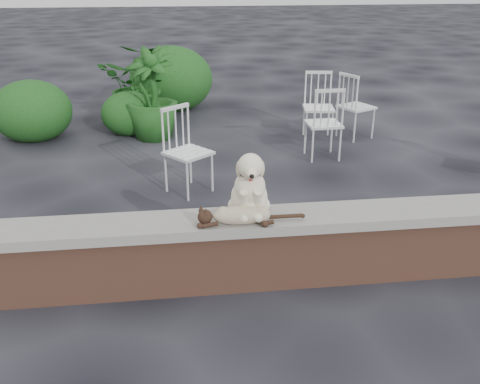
{
  "coord_description": "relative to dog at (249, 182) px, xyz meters",
  "views": [
    {
      "loc": [
        -1.4,
        -3.59,
        2.34
      ],
      "look_at": [
        -0.92,
        0.2,
        0.7
      ],
      "focal_mm": 39.9,
      "sensor_mm": 36.0,
      "label": 1
    }
  ],
  "objects": [
    {
      "name": "ground",
      "position": [
        0.87,
        -0.04,
        -0.85
      ],
      "size": [
        60.0,
        60.0,
        0.0
      ],
      "primitive_type": "plane",
      "color": "black",
      "rests_on": "ground"
    },
    {
      "name": "brick_wall",
      "position": [
        0.87,
        -0.04,
        -0.6
      ],
      "size": [
        6.0,
        0.3,
        0.5
      ],
      "primitive_type": "cube",
      "color": "brown",
      "rests_on": "ground"
    },
    {
      "name": "capstone",
      "position": [
        0.87,
        -0.04,
        -0.31
      ],
      "size": [
        6.2,
        0.4,
        0.08
      ],
      "primitive_type": "cube",
      "color": "slate",
      "rests_on": "brick_wall"
    },
    {
      "name": "dog",
      "position": [
        0.0,
        0.0,
        0.0
      ],
      "size": [
        0.38,
        0.49,
        0.53
      ],
      "primitive_type": null,
      "rotation": [
        0.0,
        0.0,
        -0.08
      ],
      "color": "beige",
      "rests_on": "capstone"
    },
    {
      "name": "cat",
      "position": [
        -0.08,
        -0.15,
        -0.19
      ],
      "size": [
        0.96,
        0.3,
        0.16
      ],
      "primitive_type": null,
      "rotation": [
        0.0,
        0.0,
        -0.08
      ],
      "color": "tan",
      "rests_on": "capstone"
    },
    {
      "name": "chair_b",
      "position": [
        1.51,
        3.59,
        -0.38
      ],
      "size": [
        0.64,
        0.64,
        0.94
      ],
      "primitive_type": null,
      "rotation": [
        0.0,
        0.0,
        -0.15
      ],
      "color": "white",
      "rests_on": "ground"
    },
    {
      "name": "chair_a",
      "position": [
        -0.4,
        1.87,
        -0.38
      ],
      "size": [
        0.79,
        0.79,
        0.94
      ],
      "primitive_type": null,
      "rotation": [
        0.0,
        0.0,
        0.69
      ],
      "color": "white",
      "rests_on": "ground"
    },
    {
      "name": "chair_c",
      "position": [
        1.36,
        2.79,
        -0.38
      ],
      "size": [
        0.57,
        0.57,
        0.94
      ],
      "primitive_type": null,
      "rotation": [
        0.0,
        0.0,
        3.16
      ],
      "color": "white",
      "rests_on": "ground"
    },
    {
      "name": "chair_e",
      "position": [
        2.06,
        3.58,
        -0.38
      ],
      "size": [
        0.75,
        0.75,
        0.94
      ],
      "primitive_type": null,
      "rotation": [
        0.0,
        0.0,
        2.02
      ],
      "color": "white",
      "rests_on": "ground"
    },
    {
      "name": "potted_plant_a",
      "position": [
        -1.04,
        4.67,
        -0.21
      ],
      "size": [
        1.34,
        1.23,
        1.27
      ],
      "primitive_type": "imported",
      "rotation": [
        0.0,
        0.0,
        -0.24
      ],
      "color": "#1A4513",
      "rests_on": "ground"
    },
    {
      "name": "potted_plant_b",
      "position": [
        -0.83,
        3.92,
        -0.2
      ],
      "size": [
        1.0,
        1.0,
        1.3
      ],
      "primitive_type": "imported",
      "rotation": [
        0.0,
        0.0,
        -0.55
      ],
      "color": "#1A4513",
      "rests_on": "ground"
    },
    {
      "name": "shrubbery",
      "position": [
        -1.21,
        5.02,
        -0.4
      ],
      "size": [
        3.26,
        2.69,
        1.13
      ],
      "color": "#1A4513",
      "rests_on": "ground"
    }
  ]
}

